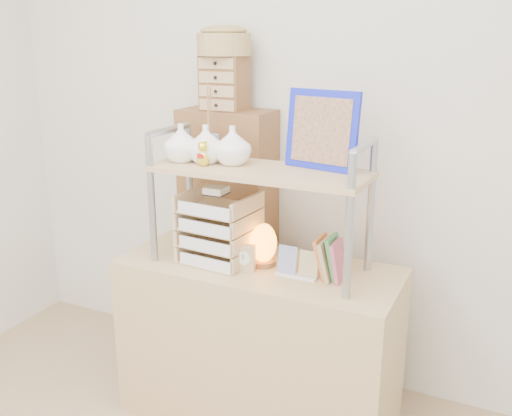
{
  "coord_description": "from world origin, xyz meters",
  "views": [
    {
      "loc": [
        0.97,
        -0.84,
        1.69
      ],
      "look_at": [
        -0.01,
        1.2,
        1.0
      ],
      "focal_mm": 40.0,
      "sensor_mm": 36.0,
      "label": 1
    }
  ],
  "objects": [
    {
      "name": "room_shell",
      "position": [
        0.0,
        0.39,
        1.69
      ],
      "size": [
        3.42,
        3.41,
        2.61
      ],
      "color": "silver",
      "rests_on": "ground"
    },
    {
      "name": "postcard_stand",
      "position": [
        0.19,
        1.16,
        0.79
      ],
      "size": [
        0.17,
        0.05,
        0.12
      ],
      "color": "white",
      "rests_on": "desk"
    },
    {
      "name": "salt_lamp",
      "position": [
        0.02,
        1.21,
        0.84
      ],
      "size": [
        0.12,
        0.11,
        0.19
      ],
      "color": "brown",
      "rests_on": "desk"
    },
    {
      "name": "desk_clock",
      "position": [
        -0.02,
        1.12,
        0.81
      ],
      "size": [
        0.09,
        0.05,
        0.11
      ],
      "color": "tan",
      "rests_on": "desk"
    },
    {
      "name": "woven_basket",
      "position": [
        -0.35,
        1.55,
        1.65
      ],
      "size": [
        0.25,
        0.25,
        0.1
      ],
      "primitive_type": "cylinder",
      "color": "olive",
      "rests_on": "drawer_chest"
    },
    {
      "name": "letter_tray",
      "position": [
        -0.18,
        1.16,
        0.88
      ],
      "size": [
        0.29,
        0.28,
        0.34
      ],
      "color": "tan",
      "rests_on": "desk"
    },
    {
      "name": "desk",
      "position": [
        0.0,
        1.2,
        0.38
      ],
      "size": [
        1.2,
        0.5,
        0.75
      ],
      "primitive_type": "cube",
      "color": "tan",
      "rests_on": "ground"
    },
    {
      "name": "cabinet",
      "position": [
        -0.35,
        1.57,
        0.68
      ],
      "size": [
        0.45,
        0.24,
        1.35
      ],
      "primitive_type": "cube",
      "rotation": [
        0.0,
        0.0,
        0.0
      ],
      "color": "brown",
      "rests_on": "ground"
    },
    {
      "name": "drawer_chest",
      "position": [
        -0.35,
        1.55,
        1.48
      ],
      "size": [
        0.2,
        0.16,
        0.25
      ],
      "color": "brown",
      "rests_on": "cabinet"
    },
    {
      "name": "hutch",
      "position": [
        -0.08,
        1.21,
        1.19
      ],
      "size": [
        0.9,
        0.34,
        0.74
      ],
      "color": "#959CA3",
      "rests_on": "desk"
    }
  ]
}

